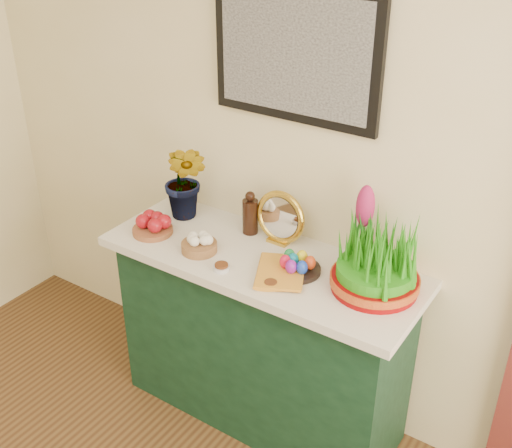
{
  "coord_description": "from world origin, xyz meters",
  "views": [
    {
      "loc": [
        1.04,
        0.07,
        2.34
      ],
      "look_at": [
        -0.21,
        1.95,
        1.07
      ],
      "focal_mm": 45.0,
      "sensor_mm": 36.0,
      "label": 1
    }
  ],
  "objects_px": {
    "mirror": "(280,218)",
    "book": "(257,270)",
    "hyacinth_green": "(185,169)",
    "sideboard": "(262,342)",
    "wheatgrass_sabzeh": "(377,262)"
  },
  "relations": [
    {
      "from": "hyacinth_green",
      "to": "book",
      "type": "relative_size",
      "value": 1.97
    },
    {
      "from": "hyacinth_green",
      "to": "mirror",
      "type": "relative_size",
      "value": 2.06
    },
    {
      "from": "mirror",
      "to": "book",
      "type": "relative_size",
      "value": 0.96
    },
    {
      "from": "sideboard",
      "to": "book",
      "type": "relative_size",
      "value": 5.12
    },
    {
      "from": "mirror",
      "to": "book",
      "type": "distance_m",
      "value": 0.29
    },
    {
      "from": "hyacinth_green",
      "to": "mirror",
      "type": "distance_m",
      "value": 0.5
    },
    {
      "from": "mirror",
      "to": "wheatgrass_sabzeh",
      "type": "relative_size",
      "value": 0.69
    },
    {
      "from": "mirror",
      "to": "wheatgrass_sabzeh",
      "type": "distance_m",
      "value": 0.51
    },
    {
      "from": "mirror",
      "to": "book",
      "type": "height_order",
      "value": "mirror"
    },
    {
      "from": "sideboard",
      "to": "hyacinth_green",
      "type": "relative_size",
      "value": 2.6
    },
    {
      "from": "sideboard",
      "to": "mirror",
      "type": "height_order",
      "value": "mirror"
    },
    {
      "from": "sideboard",
      "to": "hyacinth_green",
      "type": "distance_m",
      "value": 0.87
    },
    {
      "from": "sideboard",
      "to": "wheatgrass_sabzeh",
      "type": "height_order",
      "value": "wheatgrass_sabzeh"
    },
    {
      "from": "hyacinth_green",
      "to": "book",
      "type": "height_order",
      "value": "hyacinth_green"
    },
    {
      "from": "book",
      "to": "wheatgrass_sabzeh",
      "type": "distance_m",
      "value": 0.48
    }
  ]
}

